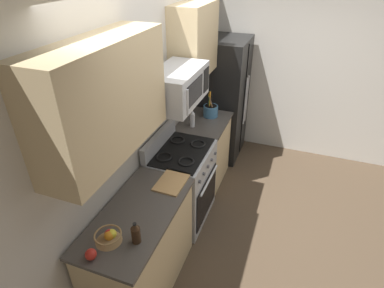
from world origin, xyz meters
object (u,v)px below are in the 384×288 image
(utensil_crock, at_px, (211,110))
(apple_loose, at_px, (91,254))
(cutting_board, at_px, (172,182))
(bottle_soy, at_px, (136,233))
(range_oven, at_px, (182,184))
(fruit_basket, at_px, (109,236))
(microwave, at_px, (178,86))
(bottle_vinegar, at_px, (192,118))
(refrigerator, at_px, (222,100))

(utensil_crock, relative_size, apple_loose, 4.05)
(cutting_board, xyz_separation_m, bottle_soy, (-0.73, -0.03, 0.07))
(range_oven, height_order, fruit_basket, range_oven)
(range_oven, height_order, apple_loose, range_oven)
(microwave, height_order, bottle_vinegar, microwave)
(utensil_crock, bearing_deg, apple_loose, 177.36)
(utensil_crock, xyz_separation_m, bottle_vinegar, (-0.35, 0.12, 0.03))
(bottle_soy, bearing_deg, fruit_basket, 108.62)
(refrigerator, distance_m, apple_loose, 3.05)
(microwave, xyz_separation_m, apple_loose, (-1.49, 0.05, -0.70))
(utensil_crock, xyz_separation_m, bottle_soy, (-2.18, -0.11, -0.00))
(utensil_crock, height_order, fruit_basket, utensil_crock)
(apple_loose, relative_size, bottle_vinegar, 0.34)
(range_oven, relative_size, utensil_crock, 3.30)
(range_oven, relative_size, microwave, 1.49)
(utensil_crock, distance_m, bottle_soy, 2.18)
(microwave, distance_m, cutting_board, 0.91)
(bottle_vinegar, bearing_deg, range_oven, -171.26)
(range_oven, bearing_deg, bottle_vinegar, 8.74)
(cutting_board, distance_m, bottle_vinegar, 1.13)
(refrigerator, xyz_separation_m, bottle_vinegar, (-0.97, 0.11, 0.13))
(apple_loose, distance_m, bottle_soy, 0.33)
(fruit_basket, distance_m, cutting_board, 0.81)
(apple_loose, bearing_deg, range_oven, -2.99)
(fruit_basket, bearing_deg, microwave, -1.04)
(refrigerator, xyz_separation_m, bottle_soy, (-2.80, -0.13, 0.11))
(bottle_vinegar, bearing_deg, cutting_board, -169.63)
(fruit_basket, bearing_deg, refrigerator, -1.32)
(microwave, xyz_separation_m, utensil_crock, (0.93, -0.06, -0.66))
(utensil_crock, height_order, cutting_board, utensil_crock)
(refrigerator, bearing_deg, apple_loose, 178.21)
(fruit_basket, height_order, bottle_vinegar, bottle_vinegar)
(fruit_basket, xyz_separation_m, apple_loose, (-0.18, 0.03, -0.00))
(refrigerator, height_order, apple_loose, refrigerator)
(refrigerator, distance_m, bottle_vinegar, 0.99)
(cutting_board, bearing_deg, bottle_soy, -177.48)
(bottle_soy, bearing_deg, apple_loose, 137.69)
(apple_loose, height_order, bottle_vinegar, bottle_vinegar)
(range_oven, height_order, bottle_soy, bottle_soy)
(range_oven, distance_m, refrigerator, 1.61)
(cutting_board, bearing_deg, range_oven, 12.20)
(refrigerator, relative_size, microwave, 2.41)
(cutting_board, bearing_deg, refrigerator, 2.61)
(cutting_board, bearing_deg, microwave, 14.82)
(fruit_basket, distance_m, bottle_soy, 0.21)
(cutting_board, height_order, bottle_soy, bottle_soy)
(bottle_vinegar, bearing_deg, utensil_crock, -19.59)
(utensil_crock, xyz_separation_m, fruit_basket, (-2.24, 0.08, -0.04))
(range_oven, xyz_separation_m, microwave, (-0.00, 0.03, 1.18))
(fruit_basket, bearing_deg, bottle_vinegar, 1.24)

